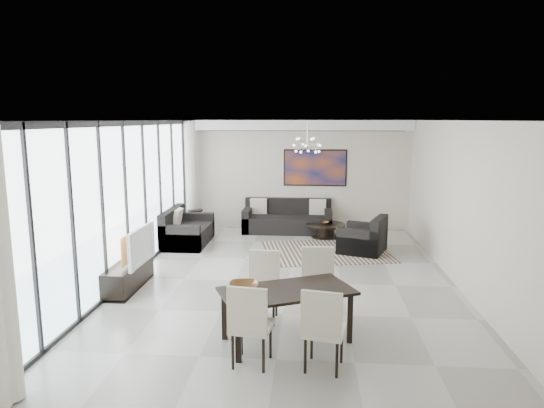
# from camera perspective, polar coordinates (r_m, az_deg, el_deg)

# --- Properties ---
(room_shell) EXTENTS (6.00, 9.00, 2.90)m
(room_shell) POSITION_cam_1_polar(r_m,az_deg,el_deg) (8.54, 5.01, -0.02)
(room_shell) COLOR #A8A39B
(room_shell) RESTS_ON ground
(window_wall) EXTENTS (0.37, 8.95, 2.90)m
(window_wall) POSITION_cam_1_polar(r_m,az_deg,el_deg) (9.14, -16.28, 0.38)
(window_wall) COLOR silver
(window_wall) RESTS_ON floor
(soffit) EXTENTS (5.98, 0.40, 0.26)m
(soffit) POSITION_cam_1_polar(r_m,az_deg,el_deg) (12.72, 2.90, 9.24)
(soffit) COLOR white
(soffit) RESTS_ON room_shell
(painting) EXTENTS (1.68, 0.04, 0.98)m
(painting) POSITION_cam_1_polar(r_m,az_deg,el_deg) (12.94, 5.10, 4.26)
(painting) COLOR #A44516
(painting) RESTS_ON room_shell
(chandelier) EXTENTS (0.66, 0.66, 0.71)m
(chandelier) POSITION_cam_1_polar(r_m,az_deg,el_deg) (10.93, 4.16, 6.92)
(chandelier) COLOR silver
(chandelier) RESTS_ON room_shell
(rug) EXTENTS (3.06, 2.57, 0.01)m
(rug) POSITION_cam_1_polar(r_m,az_deg,el_deg) (10.94, 6.36, -5.57)
(rug) COLOR black
(rug) RESTS_ON floor
(coffee_table) EXTENTS (0.98, 0.98, 0.34)m
(coffee_table) POSITION_cam_1_polar(r_m,az_deg,el_deg) (12.20, 6.32, -3.04)
(coffee_table) COLOR black
(coffee_table) RESTS_ON floor
(bowl_coffee) EXTENTS (0.25, 0.25, 0.07)m
(bowl_coffee) POSITION_cam_1_polar(r_m,az_deg,el_deg) (12.12, 6.28, -2.24)
(bowl_coffee) COLOR brown
(bowl_coffee) RESTS_ON coffee_table
(sofa_main) EXTENTS (2.31, 0.94, 0.84)m
(sofa_main) POSITION_cam_1_polar(r_m,az_deg,el_deg) (12.77, 1.84, -1.99)
(sofa_main) COLOR black
(sofa_main) RESTS_ON floor
(loveseat) EXTENTS (0.94, 1.67, 0.83)m
(loveseat) POSITION_cam_1_polar(r_m,az_deg,el_deg) (11.69, -10.09, -3.26)
(loveseat) COLOR black
(loveseat) RESTS_ON floor
(armchair) EXTENTS (1.20, 1.23, 0.81)m
(armchair) POSITION_cam_1_polar(r_m,az_deg,el_deg) (10.97, 10.77, -4.17)
(armchair) COLOR black
(armchair) RESTS_ON floor
(side_table) EXTENTS (0.41, 0.41, 0.56)m
(side_table) POSITION_cam_1_polar(r_m,az_deg,el_deg) (12.99, -9.02, -1.47)
(side_table) COLOR black
(side_table) RESTS_ON floor
(tv_console) EXTENTS (0.41, 1.46, 0.46)m
(tv_console) POSITION_cam_1_polar(r_m,az_deg,el_deg) (8.91, -16.52, -8.07)
(tv_console) COLOR black
(tv_console) RESTS_ON floor
(television) EXTENTS (0.17, 1.12, 0.64)m
(television) POSITION_cam_1_polar(r_m,az_deg,el_deg) (8.68, -15.79, -4.75)
(television) COLOR gray
(television) RESTS_ON tv_console
(dining_table) EXTENTS (1.92, 1.50, 0.71)m
(dining_table) POSITION_cam_1_polar(r_m,az_deg,el_deg) (6.49, 1.76, -10.76)
(dining_table) COLOR black
(dining_table) RESTS_ON floor
(dining_chair_sw) EXTENTS (0.54, 0.54, 1.03)m
(dining_chair_sw) POSITION_cam_1_polar(r_m,az_deg,el_deg) (5.85, -2.65, -13.50)
(dining_chair_sw) COLOR #BEB19E
(dining_chair_sw) RESTS_ON floor
(dining_chair_se) EXTENTS (0.56, 0.56, 1.02)m
(dining_chair_se) POSITION_cam_1_polar(r_m,az_deg,el_deg) (5.78, 6.00, -13.92)
(dining_chair_se) COLOR #BEB19E
(dining_chair_se) RESTS_ON floor
(dining_chair_nw) EXTENTS (0.48, 0.48, 1.01)m
(dining_chair_nw) POSITION_cam_1_polar(r_m,az_deg,el_deg) (7.22, -1.00, -8.96)
(dining_chair_nw) COLOR #BEB19E
(dining_chair_nw) RESTS_ON floor
(dining_chair_ne) EXTENTS (0.51, 0.51, 1.06)m
(dining_chair_ne) POSITION_cam_1_polar(r_m,az_deg,el_deg) (7.26, 5.46, -8.66)
(dining_chair_ne) COLOR #BEB19E
(dining_chair_ne) RESTS_ON floor
(bowl_dining) EXTENTS (0.42, 0.42, 0.09)m
(bowl_dining) POSITION_cam_1_polar(r_m,az_deg,el_deg) (6.44, -3.34, -9.65)
(bowl_dining) COLOR brown
(bowl_dining) RESTS_ON dining_table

